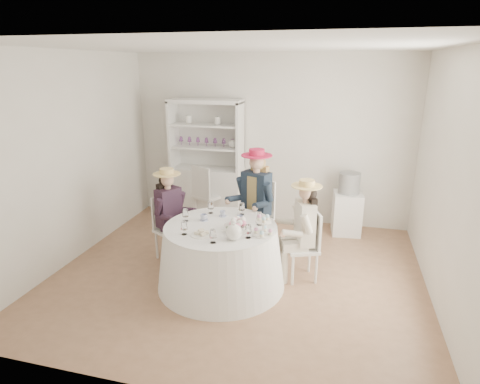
# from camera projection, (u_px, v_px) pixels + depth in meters

# --- Properties ---
(ground) EXTENTS (4.50, 4.50, 0.00)m
(ground) POSITION_uv_depth(u_px,v_px,m) (238.00, 273.00, 5.06)
(ground) COLOR brown
(ground) RESTS_ON ground
(ceiling) EXTENTS (4.50, 4.50, 0.00)m
(ceiling) POSITION_uv_depth(u_px,v_px,m) (238.00, 46.00, 4.23)
(ceiling) COLOR white
(ceiling) RESTS_ON wall_back
(wall_back) EXTENTS (4.50, 0.00, 4.50)m
(wall_back) POSITION_uv_depth(u_px,v_px,m) (270.00, 140.00, 6.49)
(wall_back) COLOR silver
(wall_back) RESTS_ON ground
(wall_front) EXTENTS (4.50, 0.00, 4.50)m
(wall_front) POSITION_uv_depth(u_px,v_px,m) (164.00, 240.00, 2.80)
(wall_front) COLOR silver
(wall_front) RESTS_ON ground
(wall_left) EXTENTS (0.00, 4.50, 4.50)m
(wall_left) POSITION_uv_depth(u_px,v_px,m) (70.00, 159.00, 5.19)
(wall_left) COLOR silver
(wall_left) RESTS_ON ground
(wall_right) EXTENTS (0.00, 4.50, 4.50)m
(wall_right) POSITION_uv_depth(u_px,v_px,m) (450.00, 184.00, 4.11)
(wall_right) COLOR silver
(wall_right) RESTS_ON ground
(tea_table) EXTENTS (1.50, 1.50, 0.75)m
(tea_table) POSITION_uv_depth(u_px,v_px,m) (221.00, 256.00, 4.71)
(tea_table) COLOR white
(tea_table) RESTS_ON ground
(hutch) EXTENTS (1.35, 0.89, 1.99)m
(hutch) POSITION_uv_depth(u_px,v_px,m) (208.00, 178.00, 6.71)
(hutch) COLOR silver
(hutch) RESTS_ON ground
(side_table) EXTENTS (0.46, 0.46, 0.65)m
(side_table) POSITION_uv_depth(u_px,v_px,m) (347.00, 213.00, 6.18)
(side_table) COLOR silver
(side_table) RESTS_ON ground
(hatbox) EXTENTS (0.38, 0.38, 0.32)m
(hatbox) POSITION_uv_depth(u_px,v_px,m) (349.00, 183.00, 6.03)
(hatbox) COLOR black
(hatbox) RESTS_ON side_table
(guest_left) EXTENTS (0.53, 0.48, 1.25)m
(guest_left) POSITION_uv_depth(u_px,v_px,m) (170.00, 209.00, 5.26)
(guest_left) COLOR silver
(guest_left) RESTS_ON ground
(guest_mid) EXTENTS (0.55, 0.61, 1.46)m
(guest_mid) POSITION_uv_depth(u_px,v_px,m) (255.00, 196.00, 5.41)
(guest_mid) COLOR silver
(guest_mid) RESTS_ON ground
(guest_right) EXTENTS (0.52, 0.48, 1.26)m
(guest_right) POSITION_uv_depth(u_px,v_px,m) (303.00, 225.00, 4.74)
(guest_right) COLOR silver
(guest_right) RESTS_ON ground
(spare_chair) EXTENTS (0.54, 0.54, 0.99)m
(spare_chair) POSITION_uv_depth(u_px,v_px,m) (206.00, 193.00, 6.50)
(spare_chair) COLOR silver
(spare_chair) RESTS_ON ground
(teacup_a) EXTENTS (0.11, 0.11, 0.07)m
(teacup_a) POSITION_uv_depth(u_px,v_px,m) (204.00, 218.00, 4.75)
(teacup_a) COLOR white
(teacup_a) RESTS_ON tea_table
(teacup_b) EXTENTS (0.09, 0.09, 0.06)m
(teacup_b) POSITION_uv_depth(u_px,v_px,m) (223.00, 214.00, 4.88)
(teacup_b) COLOR white
(teacup_b) RESTS_ON tea_table
(teacup_c) EXTENTS (0.09, 0.09, 0.07)m
(teacup_c) POSITION_uv_depth(u_px,v_px,m) (240.00, 219.00, 4.71)
(teacup_c) COLOR white
(teacup_c) RESTS_ON tea_table
(flower_bowl) EXTENTS (0.30, 0.30, 0.06)m
(flower_bowl) POSITION_uv_depth(u_px,v_px,m) (234.00, 229.00, 4.45)
(flower_bowl) COLOR white
(flower_bowl) RESTS_ON tea_table
(flower_arrangement) EXTENTS (0.18, 0.18, 0.07)m
(flower_arrangement) POSITION_uv_depth(u_px,v_px,m) (237.00, 223.00, 4.46)
(flower_arrangement) COLOR pink
(flower_arrangement) RESTS_ON tea_table
(table_teapot) EXTENTS (0.25, 0.18, 0.19)m
(table_teapot) POSITION_uv_depth(u_px,v_px,m) (234.00, 232.00, 4.23)
(table_teapot) COLOR white
(table_teapot) RESTS_ON tea_table
(sandwich_plate) EXTENTS (0.24, 0.24, 0.05)m
(sandwich_plate) POSITION_uv_depth(u_px,v_px,m) (202.00, 234.00, 4.35)
(sandwich_plate) COLOR white
(sandwich_plate) RESTS_ON tea_table
(cupcake_stand) EXTENTS (0.24, 0.24, 0.22)m
(cupcake_stand) POSITION_uv_depth(u_px,v_px,m) (263.00, 228.00, 4.34)
(cupcake_stand) COLOR white
(cupcake_stand) RESTS_ON tea_table
(stemware_set) EXTENTS (0.95, 0.95, 0.15)m
(stemware_set) POSITION_uv_depth(u_px,v_px,m) (220.00, 220.00, 4.57)
(stemware_set) COLOR white
(stemware_set) RESTS_ON tea_table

